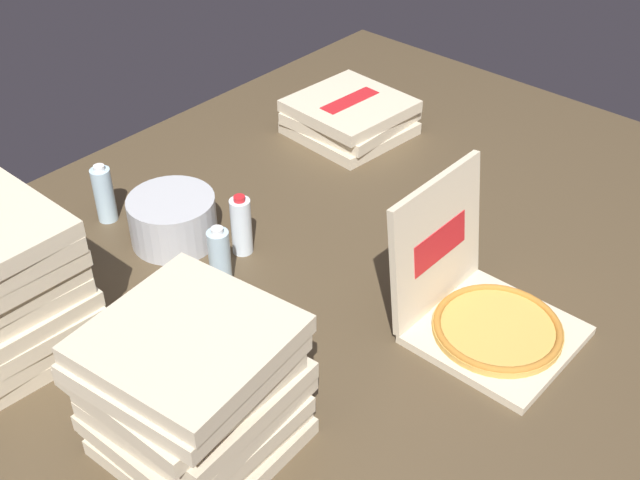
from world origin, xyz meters
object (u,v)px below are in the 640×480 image
at_px(pizza_stack_left_near, 193,390).
at_px(water_bottle_0, 104,194).
at_px(pizza_stack_center_far, 350,117).
at_px(water_bottle_2, 220,258).
at_px(open_pizza_box, 481,307).
at_px(ice_bucket, 173,220).
at_px(water_bottle_1, 241,226).

relative_size(pizza_stack_left_near, water_bottle_0, 2.20).
bearing_deg(pizza_stack_left_near, pizza_stack_center_far, 26.73).
bearing_deg(pizza_stack_center_far, water_bottle_2, -162.30).
xyz_separation_m(open_pizza_box, water_bottle_0, (-0.35, 1.18, 0.02)).
distance_m(open_pizza_box, water_bottle_2, 0.74).
relative_size(pizza_stack_center_far, ice_bucket, 1.54).
xyz_separation_m(water_bottle_1, water_bottle_2, (-0.15, -0.07, 0.00)).
relative_size(water_bottle_0, water_bottle_1, 1.00).
relative_size(pizza_stack_left_near, water_bottle_2, 2.20).
height_order(pizza_stack_center_far, ice_bucket, ice_bucket).
bearing_deg(water_bottle_2, ice_bucket, 79.25).
bearing_deg(ice_bucket, water_bottle_2, -100.75).
bearing_deg(water_bottle_1, ice_bucket, 116.41).
relative_size(ice_bucket, water_bottle_2, 1.34).
bearing_deg(water_bottle_2, water_bottle_1, 24.45).
bearing_deg(water_bottle_2, water_bottle_0, 92.24).
bearing_deg(water_bottle_0, ice_bucket, -73.98).
relative_size(pizza_stack_center_far, water_bottle_2, 2.07).
xyz_separation_m(pizza_stack_center_far, water_bottle_2, (-0.94, -0.30, 0.03)).
height_order(pizza_stack_center_far, water_bottle_2, water_bottle_2).
distance_m(ice_bucket, water_bottle_0, 0.26).
bearing_deg(ice_bucket, water_bottle_0, 106.02).
bearing_deg(water_bottle_0, open_pizza_box, -73.27).
distance_m(water_bottle_0, water_bottle_1, 0.48).
relative_size(pizza_stack_center_far, water_bottle_1, 2.07).
xyz_separation_m(ice_bucket, water_bottle_2, (-0.05, -0.27, 0.02)).
distance_m(ice_bucket, water_bottle_1, 0.23).
distance_m(pizza_stack_center_far, water_bottle_2, 0.98).
relative_size(ice_bucket, water_bottle_0, 1.34).
height_order(pizza_stack_center_far, water_bottle_1, water_bottle_1).
relative_size(pizza_stack_left_near, water_bottle_1, 2.20).
bearing_deg(water_bottle_1, pizza_stack_left_near, -141.73).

